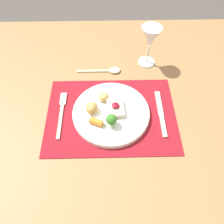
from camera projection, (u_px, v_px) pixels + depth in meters
ground_plane at (111, 178)px, 1.46m from camera, size 8.00×8.00×0.00m
dining_table at (111, 125)px, 0.90m from camera, size 1.49×1.25×0.75m
placemat at (111, 114)px, 0.84m from camera, size 0.49×0.35×0.00m
dinner_plate at (111, 113)px, 0.83m from camera, size 0.29×0.29×0.07m
fork at (62, 111)px, 0.84m from camera, size 0.02×0.21×0.01m
knife at (161, 116)px, 0.83m from camera, size 0.02×0.21×0.01m
spoon at (109, 70)px, 0.97m from camera, size 0.19×0.04×0.01m
wine_glass_near at (150, 39)px, 0.90m from camera, size 0.08×0.08×0.18m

